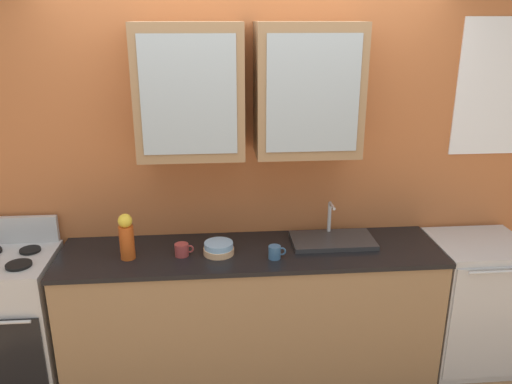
{
  "coord_description": "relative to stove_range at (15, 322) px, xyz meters",
  "views": [
    {
      "loc": [
        -0.22,
        -2.95,
        2.31
      ],
      "look_at": [
        0.03,
        0.0,
        1.29
      ],
      "focal_mm": 35.94,
      "sensor_mm": 36.0,
      "label": 1
    }
  ],
  "objects": [
    {
      "name": "sink_faucet",
      "position": [
        2.07,
        0.08,
        0.46
      ],
      "size": [
        0.54,
        0.3,
        0.25
      ],
      "color": "#2D2D30",
      "rests_on": "counter"
    },
    {
      "name": "bowl_stack",
      "position": [
        1.32,
        -0.03,
        0.48
      ],
      "size": [
        0.19,
        0.19,
        0.08
      ],
      "color": "#E0AD7F",
      "rests_on": "counter"
    },
    {
      "name": "counter",
      "position": [
        1.52,
        0.0,
        -0.01
      ],
      "size": [
        2.42,
        0.6,
        0.9
      ],
      "color": "#93704C",
      "rests_on": "ground_plane"
    },
    {
      "name": "dishwasher",
      "position": [
        3.05,
        -0.0,
        -0.01
      ],
      "size": [
        0.6,
        0.59,
        0.9
      ],
      "color": "silver",
      "rests_on": "ground_plane"
    },
    {
      "name": "ground_plane",
      "position": [
        1.52,
        0.0,
        -0.46
      ],
      "size": [
        10.0,
        10.0,
        0.0
      ],
      "primitive_type": "plane",
      "color": "#936B47"
    },
    {
      "name": "stove_range",
      "position": [
        0.0,
        0.0,
        0.0
      ],
      "size": [
        0.56,
        0.59,
        1.08
      ],
      "color": "silver",
      "rests_on": "ground_plane"
    },
    {
      "name": "back_wall_unit",
      "position": [
        1.53,
        0.29,
        0.97
      ],
      "size": [
        4.51,
        0.46,
        2.57
      ],
      "color": "#B76638",
      "rests_on": "ground_plane"
    },
    {
      "name": "cup_near_bowls",
      "position": [
        1.09,
        -0.04,
        0.48
      ],
      "size": [
        0.12,
        0.09,
        0.08
      ],
      "color": "#993838",
      "rests_on": "counter"
    },
    {
      "name": "vase",
      "position": [
        0.76,
        -0.05,
        0.59
      ],
      "size": [
        0.09,
        0.09,
        0.29
      ],
      "color": "#BF4C19",
      "rests_on": "counter"
    },
    {
      "name": "cup_near_sink",
      "position": [
        1.66,
        -0.12,
        0.48
      ],
      "size": [
        0.11,
        0.08,
        0.08
      ],
      "color": "#38608C",
      "rests_on": "counter"
    }
  ]
}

